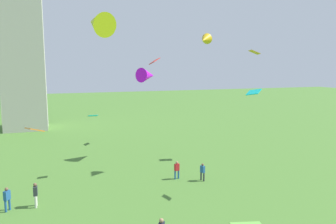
# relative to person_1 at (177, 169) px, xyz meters

# --- Properties ---
(person_1) EXTENTS (0.49, 0.32, 1.60)m
(person_1) POSITION_rel_person_1_xyz_m (0.00, 0.00, 0.00)
(person_1) COLOR #235693
(person_1) RESTS_ON ground_plane
(person_2) EXTENTS (0.28, 0.54, 1.75)m
(person_2) POSITION_rel_person_1_xyz_m (-11.49, -1.96, 0.08)
(person_2) COLOR silver
(person_2) RESTS_ON ground_plane
(person_3) EXTENTS (0.45, 0.50, 1.68)m
(person_3) POSITION_rel_person_1_xyz_m (-13.29, -2.03, 0.05)
(person_3) COLOR #235693
(person_3) RESTS_ON ground_plane
(person_4) EXTENTS (0.35, 0.46, 1.55)m
(person_4) POSITION_rel_person_1_xyz_m (1.94, -1.18, -0.03)
(person_4) COLOR #2D3338
(person_4) RESTS_ON ground_plane
(kite_flying_0) EXTENTS (0.89, 0.66, 0.22)m
(kite_flying_0) POSITION_rel_person_1_xyz_m (-6.72, 3.53, 4.61)
(kite_flying_0) COLOR #11B3AF
(kite_flying_1) EXTENTS (1.79, 1.82, 1.25)m
(kite_flying_1) POSITION_rel_person_1_xyz_m (3.37, 1.67, 11.42)
(kite_flying_1) COLOR gold
(kite_flying_2) EXTENTS (1.58, 1.66, 0.97)m
(kite_flying_2) POSITION_rel_person_1_xyz_m (2.47, 14.25, 9.69)
(kite_flying_2) COLOR red
(kite_flying_3) EXTENTS (2.25, 2.85, 2.00)m
(kite_flying_3) POSITION_rel_person_1_xyz_m (-7.06, -3.77, 11.75)
(kite_flying_3) COLOR #C6D019
(kite_flying_4) EXTENTS (1.01, 1.26, 0.55)m
(kite_flying_4) POSITION_rel_person_1_xyz_m (4.29, -4.90, 7.05)
(kite_flying_4) COLOR #12BCB9
(kite_flying_5) EXTENTS (1.60, 1.89, 0.57)m
(kite_flying_5) POSITION_rel_person_1_xyz_m (-11.53, 2.22, 3.90)
(kite_flying_5) COLOR orange
(kite_flying_6) EXTENTS (2.74, 2.59, 1.66)m
(kite_flying_6) POSITION_rel_person_1_xyz_m (-0.25, 8.16, 8.04)
(kite_flying_6) COLOR #BD0FE9
(kite_flying_7) EXTENTS (1.16, 0.95, 0.51)m
(kite_flying_7) POSITION_rel_person_1_xyz_m (10.36, 3.95, 10.49)
(kite_flying_7) COLOR gold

